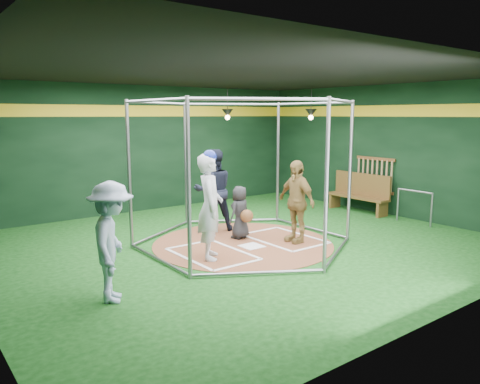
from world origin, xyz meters
TOP-DOWN VIEW (x-y plane):
  - room_shell at (0.00, 0.01)m, footprint 10.10×9.10m
  - clay_disc at (0.00, 0.00)m, footprint 3.80×3.80m
  - home_plate at (0.00, -0.30)m, footprint 0.43×0.43m
  - batter_box_left at (-0.95, -0.25)m, footprint 1.17×1.77m
  - batter_box_right at (0.95, -0.25)m, footprint 1.17×1.77m
  - batting_cage at (-0.00, -0.00)m, footprint 4.05×4.67m
  - bat_rack at (4.93, 0.40)m, footprint 0.07×1.25m
  - pendant_lamp_near at (2.20, 3.60)m, footprint 0.34×0.34m
  - pendant_lamp_far at (4.00, 2.00)m, footprint 0.34×0.34m
  - batter_figure at (-1.11, -0.44)m, footprint 0.79×0.86m
  - visitor_leopard at (0.99, -0.56)m, footprint 0.46×1.04m
  - catcher_figure at (0.21, 0.37)m, footprint 0.64×0.64m
  - umpire at (0.15, 1.32)m, footprint 1.11×0.99m
  - bystander_blue at (-3.36, -1.26)m, footprint 1.12×1.32m
  - dugout_bench at (4.63, 0.66)m, footprint 0.43×1.86m
  - steel_railing at (4.55, -1.11)m, footprint 0.05×0.99m

SIDE VIEW (x-z plane):
  - clay_disc at x=0.00m, z-range 0.00..0.01m
  - batter_box_left at x=-0.95m, z-range 0.01..0.02m
  - batter_box_right at x=0.95m, z-range 0.01..0.02m
  - home_plate at x=0.00m, z-range 0.01..0.02m
  - dugout_bench at x=4.63m, z-range 0.01..1.10m
  - steel_railing at x=4.55m, z-range 0.14..0.99m
  - catcher_figure at x=0.21m, z-range 0.01..1.17m
  - bystander_blue at x=-3.36m, z-range 0.00..1.77m
  - visitor_leopard at x=0.99m, z-range 0.01..1.76m
  - umpire at x=0.15m, z-range 0.01..1.92m
  - batter_figure at x=-1.11m, z-range 0.00..2.05m
  - bat_rack at x=4.93m, z-range 0.56..1.54m
  - batting_cage at x=0.00m, z-range 0.00..3.00m
  - room_shell at x=0.00m, z-range -0.01..3.52m
  - pendant_lamp_near at x=2.20m, z-range 2.29..3.19m
  - pendant_lamp_far at x=4.00m, z-range 2.29..3.19m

